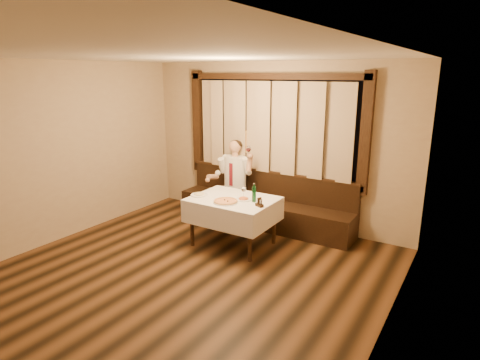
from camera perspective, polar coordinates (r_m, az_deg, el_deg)
The scene contains 10 objects.
room at distance 5.35m, azimuth -5.28°, elevation 2.99°, with size 5.01×6.01×2.81m.
banquette at distance 7.09m, azimuth 3.53°, elevation -3.93°, with size 3.20×0.61×0.94m.
dining_table at distance 6.15m, azimuth -0.99°, elevation -3.56°, with size 1.27×0.97×0.76m.
pizza at distance 5.92m, azimuth -2.06°, elevation -3.04°, with size 0.37×0.37×0.04m.
pasta_red at distance 6.03m, azimuth 0.51°, elevation -2.54°, with size 0.24×0.24×0.08m.
pasta_cream at distance 6.28m, azimuth -5.82°, elevation -1.87°, with size 0.26×0.26×0.09m.
green_bottle at distance 5.92m, azimuth 2.01°, elevation -2.00°, with size 0.06×0.06×0.28m.
table_wine_glass at distance 6.06m, azimuth 0.52°, elevation -1.40°, with size 0.07×0.07×0.19m.
cruet_caddy at distance 5.74m, azimuth 2.77°, elevation -3.33°, with size 0.14×0.11×0.14m.
seated_man at distance 7.16m, azimuth -0.99°, elevation 0.72°, with size 0.81×0.61×1.46m.
Camera 1 is at (3.17, -3.19, 2.60)m, focal length 30.00 mm.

